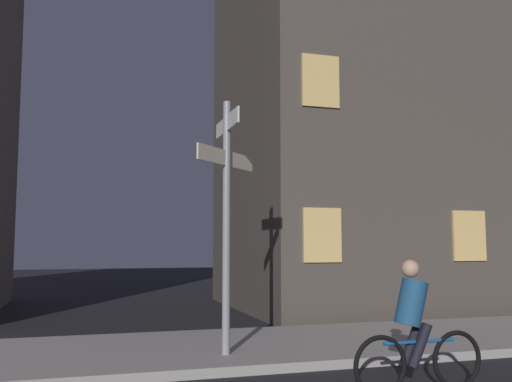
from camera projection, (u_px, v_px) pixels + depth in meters
The scene contains 3 objects.
sidewalk_kerb at pixel (243, 348), 9.39m from camera, with size 40.00×3.37×0.14m, color #9E9991.
signpost at pixel (227, 202), 8.67m from camera, with size 1.17×1.40×3.89m.
cyclist at pixel (415, 330), 6.87m from camera, with size 1.82×0.34×1.61m.
Camera 1 is at (-2.58, -2.78, 1.80)m, focal length 39.33 mm.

